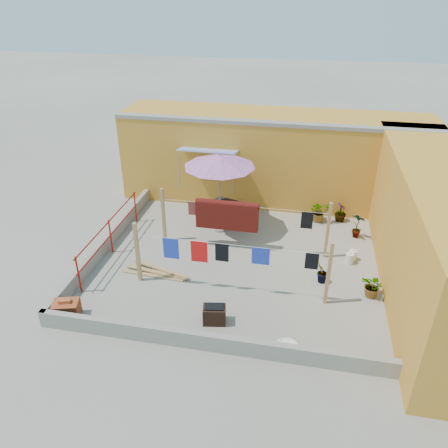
{
  "coord_description": "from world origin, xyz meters",
  "views": [
    {
      "loc": [
        1.69,
        -10.59,
        7.19
      ],
      "look_at": [
        -0.48,
        0.3,
        1.07
      ],
      "focal_mm": 35.0,
      "sensor_mm": 36.0,
      "label": 1
    }
  ],
  "objects": [
    {
      "name": "parapet_front",
      "position": [
        0.0,
        -3.58,
        0.22
      ],
      "size": [
        8.3,
        0.16,
        0.44
      ],
      "primitive_type": "cube",
      "color": "gray",
      "rests_on": "ground"
    },
    {
      "name": "water_jug_b",
      "position": [
        3.2,
        0.58,
        0.16
      ],
      "size": [
        0.23,
        0.23,
        0.37
      ],
      "color": "silver",
      "rests_on": "ground"
    },
    {
      "name": "patio_umbrella",
      "position": [
        -0.92,
        1.79,
        2.41
      ],
      "size": [
        2.8,
        2.8,
        2.69
      ],
      "color": "gray",
      "rests_on": "ground"
    },
    {
      "name": "brick_stack",
      "position": [
        -3.7,
        -3.2,
        0.23
      ],
      "size": [
        0.71,
        0.59,
        0.53
      ],
      "color": "#9C4624",
      "rests_on": "ground"
    },
    {
      "name": "outdoor_table",
      "position": [
        -0.58,
        2.32,
        0.63
      ],
      "size": [
        1.65,
        1.18,
        0.7
      ],
      "color": "black",
      "rests_on": "ground"
    },
    {
      "name": "red_railing",
      "position": [
        -3.85,
        -0.2,
        0.72
      ],
      "size": [
        0.05,
        4.2,
        1.1
      ],
      "color": "#A41810",
      "rests_on": "ground"
    },
    {
      "name": "lumber_pile",
      "position": [
        -2.15,
        -1.04,
        0.06
      ],
      "size": [
        1.98,
        0.69,
        0.12
      ],
      "color": "tan",
      "rests_on": "ground"
    },
    {
      "name": "wall_back",
      "position": [
        0.5,
        4.69,
        1.61
      ],
      "size": [
        11.0,
        3.27,
        3.21
      ],
      "color": "#BF7C2A",
      "rests_on": "ground"
    },
    {
      "name": "plant_back_b",
      "position": [
        3.01,
        3.2,
        0.34
      ],
      "size": [
        0.41,
        0.41,
        0.68
      ],
      "primitive_type": "imported",
      "rotation": [
        0.0,
        0.0,
        1.64
      ],
      "color": "#265C1A",
      "rests_on": "ground"
    },
    {
      "name": "ground",
      "position": [
        0.0,
        0.0,
        0.0
      ],
      "size": [
        80.0,
        80.0,
        0.0
      ],
      "primitive_type": "plane",
      "color": "#9E998E",
      "rests_on": "ground"
    },
    {
      "name": "wall_right",
      "position": [
        5.2,
        0.0,
        1.6
      ],
      "size": [
        2.4,
        9.0,
        3.2
      ],
      "primitive_type": "cube",
      "color": "#BF7C2A",
      "rests_on": "ground"
    },
    {
      "name": "white_basin",
      "position": [
        1.66,
        -3.2,
        0.05
      ],
      "size": [
        0.52,
        0.52,
        0.09
      ],
      "color": "silver",
      "rests_on": "ground"
    },
    {
      "name": "plant_back_a",
      "position": [
        2.29,
        3.05,
        0.37
      ],
      "size": [
        0.81,
        0.75,
        0.74
      ],
      "primitive_type": "imported",
      "rotation": [
        0.0,
        0.0,
        0.3
      ],
      "color": "#265C1A",
      "rests_on": "ground"
    },
    {
      "name": "plant_right_a",
      "position": [
        3.5,
        2.18,
        0.44
      ],
      "size": [
        0.55,
        0.52,
        0.87
      ],
      "primitive_type": "imported",
      "rotation": [
        0.0,
        0.0,
        2.54
      ],
      "color": "#265C1A",
      "rests_on": "ground"
    },
    {
      "name": "green_hose",
      "position": [
        1.94,
        3.2,
        0.03
      ],
      "size": [
        0.45,
        0.45,
        0.07
      ],
      "color": "#197322",
      "rests_on": "ground"
    },
    {
      "name": "water_jug_a",
      "position": [
        3.3,
        0.78,
        0.16
      ],
      "size": [
        0.23,
        0.23,
        0.37
      ],
      "color": "silver",
      "rests_on": "ground"
    },
    {
      "name": "clothesline_rig",
      "position": [
        -0.4,
        0.55,
        1.06
      ],
      "size": [
        5.09,
        2.35,
        1.8
      ],
      "color": "tan",
      "rests_on": "ground"
    },
    {
      "name": "parapet_left",
      "position": [
        -4.08,
        0.0,
        0.22
      ],
      "size": [
        0.16,
        7.3,
        0.44
      ],
      "primitive_type": "cube",
      "color": "gray",
      "rests_on": "ground"
    },
    {
      "name": "plant_right_c",
      "position": [
        3.7,
        -0.91,
        0.32
      ],
      "size": [
        0.77,
        0.76,
        0.64
      ],
      "primitive_type": "imported",
      "rotation": [
        0.0,
        0.0,
        5.57
      ],
      "color": "#265C1A",
      "rests_on": "ground"
    },
    {
      "name": "plant_right_b",
      "position": [
        2.4,
        -0.54,
        0.33
      ],
      "size": [
        0.43,
        0.46,
        0.66
      ],
      "primitive_type": "imported",
      "rotation": [
        0.0,
        0.0,
        4.24
      ],
      "color": "#265C1A",
      "rests_on": "ground"
    },
    {
      "name": "brazier",
      "position": [
        -0.12,
        -2.67,
        0.24
      ],
      "size": [
        0.6,
        0.45,
        0.49
      ],
      "color": "black",
      "rests_on": "ground"
    }
  ]
}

